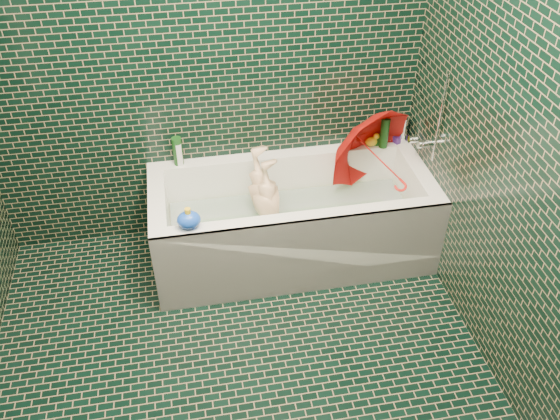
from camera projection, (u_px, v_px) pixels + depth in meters
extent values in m
plane|color=black|center=(244.00, 396.00, 3.00)|extent=(2.80, 2.80, 0.00)
plane|color=black|center=(202.00, 51.00, 3.31)|extent=(2.80, 0.00, 2.80)
plane|color=black|center=(548.00, 164.00, 2.42)|extent=(0.00, 2.80, 2.80)
cube|color=white|center=(291.00, 243.00, 3.81)|extent=(1.70, 0.75, 0.15)
cube|color=white|center=(282.00, 179.00, 3.90)|extent=(1.70, 0.10, 0.40)
cube|color=white|center=(303.00, 243.00, 3.39)|extent=(1.70, 0.10, 0.40)
cube|color=white|center=(415.00, 195.00, 3.76)|extent=(0.10, 0.55, 0.40)
cube|color=white|center=(161.00, 224.00, 3.53)|extent=(0.10, 0.55, 0.40)
cube|color=white|center=(304.00, 258.00, 3.41)|extent=(1.70, 0.02, 0.55)
cube|color=#4FB925|center=(292.00, 233.00, 3.76)|extent=(1.35, 0.47, 0.01)
cube|color=silver|center=(292.00, 215.00, 3.68)|extent=(1.48, 0.53, 0.00)
cylinder|color=silver|center=(429.00, 143.00, 3.53)|extent=(0.14, 0.05, 0.05)
cylinder|color=silver|center=(413.00, 139.00, 3.56)|extent=(0.05, 0.04, 0.04)
cylinder|color=silver|center=(440.00, 119.00, 3.31)|extent=(0.01, 0.01, 0.55)
imported|color=#E2B78D|center=(270.00, 213.00, 3.68)|extent=(0.92, 0.44, 0.28)
imported|color=red|center=(380.00, 160.00, 3.64)|extent=(0.84, 0.92, 0.79)
imported|color=white|center=(394.00, 141.00, 3.89)|extent=(0.12, 0.12, 0.24)
imported|color=#401F75|center=(402.00, 143.00, 3.87)|extent=(0.12, 0.12, 0.20)
imported|color=#124214|center=(382.00, 145.00, 3.85)|extent=(0.17, 0.17, 0.19)
cylinder|color=#124214|center=(384.00, 133.00, 3.77)|extent=(0.07, 0.07, 0.21)
cylinder|color=silver|center=(404.00, 130.00, 3.83)|extent=(0.06, 0.06, 0.18)
cylinder|color=#124214|center=(178.00, 151.00, 3.62)|extent=(0.06, 0.06, 0.18)
cylinder|color=white|center=(178.00, 154.00, 3.63)|extent=(0.06, 0.06, 0.15)
ellipsoid|color=yellow|center=(371.00, 142.00, 3.83)|extent=(0.08, 0.07, 0.06)
sphere|color=yellow|center=(376.00, 136.00, 3.81)|extent=(0.04, 0.04, 0.04)
cone|color=orange|center=(379.00, 136.00, 3.82)|extent=(0.02, 0.02, 0.02)
ellipsoid|color=blue|center=(189.00, 220.00, 3.16)|extent=(0.15, 0.13, 0.10)
cylinder|color=yellow|center=(188.00, 211.00, 3.12)|extent=(0.03, 0.03, 0.04)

